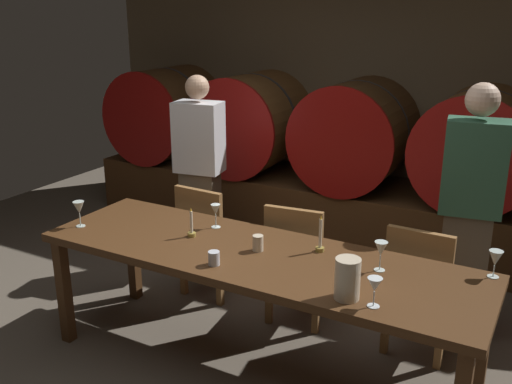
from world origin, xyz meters
The scene contains 23 objects.
ground_plane centered at (0.00, 0.00, 0.00)m, with size 7.77×7.77×0.00m, color brown.
back_wall centered at (0.00, 2.91, 1.46)m, with size 5.98×0.24×2.92m, color brown.
barrel_shelf centered at (0.00, 2.36, 0.27)m, with size 5.38×0.90×0.55m, color #4C2D16.
wine_barrel_far_left centered at (-2.14, 2.36, 1.02)m, with size 0.97×0.96×0.97m.
wine_barrel_left centered at (-1.08, 2.36, 1.02)m, with size 0.97×0.96×0.97m.
wine_barrel_center centered at (0.00, 2.36, 1.02)m, with size 0.97×0.96×0.97m.
wine_barrel_right centered at (1.06, 2.36, 1.02)m, with size 0.97×0.96×0.97m.
dining_table centered at (0.21, 0.11, 0.70)m, with size 2.65×0.80×0.77m.
chair_left centered at (-0.57, 0.76, 0.49)m, with size 0.42×0.42×0.88m.
chair_center centered at (0.19, 0.72, 0.49)m, with size 0.44×0.44×0.88m.
chair_right centered at (1.03, 0.74, 0.49)m, with size 0.41×0.41×0.88m.
guest_left centered at (-0.94, 1.22, 0.82)m, with size 0.41×0.30×1.61m.
guest_right centered at (1.20, 1.15, 0.87)m, with size 0.41×0.30×1.70m.
candle_left centered at (-0.26, 0.13, 0.82)m, with size 0.05×0.05×0.19m.
candle_right centered at (0.52, 0.31, 0.83)m, with size 0.05×0.05×0.22m.
pitcher centered at (0.86, -0.15, 0.87)m, with size 0.13×0.13×0.21m.
wine_glass_far_left centered at (-0.99, -0.08, 0.89)m, with size 0.07×0.07×0.17m.
wine_glass_left centered at (-0.21, 0.33, 0.88)m, with size 0.06×0.06×0.16m.
wine_glass_center centered at (0.91, 0.23, 0.89)m, with size 0.07×0.07×0.17m.
wine_glass_right centered at (1.00, -0.17, 0.88)m, with size 0.07×0.07×0.15m.
wine_glass_far_right centered at (1.46, 0.44, 0.87)m, with size 0.07×0.07×0.15m.
cup_left centered at (0.08, -0.15, 0.81)m, with size 0.06×0.06×0.08m, color silver.
cup_right centered at (0.20, 0.14, 0.82)m, with size 0.06×0.06×0.09m, color beige.
Camera 1 is at (1.70, -2.59, 2.15)m, focal length 40.61 mm.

